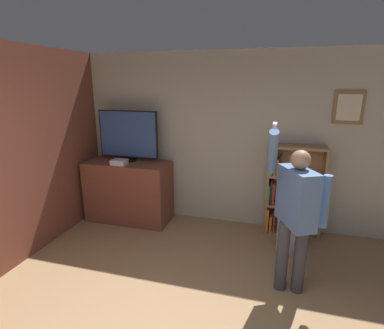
# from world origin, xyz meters

# --- Properties ---
(wall_back) EXTENTS (6.44, 0.09, 2.70)m
(wall_back) POSITION_xyz_m (0.01, 2.99, 1.35)
(wall_back) COLOR #B2AD9E
(wall_back) RESTS_ON ground_plane
(wall_side_brick) EXTENTS (0.06, 4.56, 2.70)m
(wall_side_brick) POSITION_xyz_m (-2.25, 1.48, 1.35)
(wall_side_brick) COLOR brown
(wall_side_brick) RESTS_ON ground_plane
(tv_ledge) EXTENTS (1.36, 0.60, 1.00)m
(tv_ledge) POSITION_xyz_m (-1.46, 2.59, 0.50)
(tv_ledge) COLOR brown
(tv_ledge) RESTS_ON ground_plane
(television) EXTENTS (1.00, 0.22, 0.82)m
(television) POSITION_xyz_m (-1.46, 2.68, 1.41)
(television) COLOR black
(television) RESTS_ON tv_ledge
(game_console) EXTENTS (0.23, 0.18, 0.09)m
(game_console) POSITION_xyz_m (-1.50, 2.40, 1.04)
(game_console) COLOR silver
(game_console) RESTS_ON tv_ledge
(bookshelf) EXTENTS (0.81, 0.28, 1.36)m
(bookshelf) POSITION_xyz_m (1.07, 2.82, 0.68)
(bookshelf) COLOR #997047
(bookshelf) RESTS_ON ground_plane
(person) EXTENTS (0.63, 0.57, 1.89)m
(person) POSITION_xyz_m (1.06, 1.43, 0.97)
(person) COLOR #383842
(person) RESTS_ON ground_plane
(waste_bin) EXTENTS (0.29, 0.29, 0.43)m
(waste_bin) POSITION_xyz_m (1.07, 2.32, 0.21)
(waste_bin) COLOR #B7B7BC
(waste_bin) RESTS_ON ground_plane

